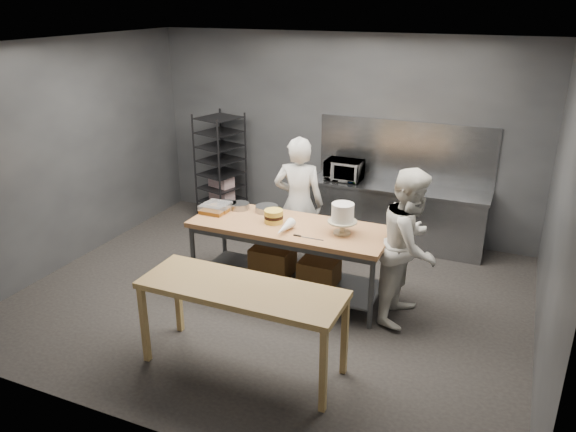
% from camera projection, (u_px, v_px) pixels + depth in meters
% --- Properties ---
extents(ground, '(6.00, 6.00, 0.00)m').
position_uv_depth(ground, '(273.00, 296.00, 6.96)').
color(ground, black).
rests_on(ground, ground).
extents(back_wall, '(6.00, 0.04, 3.00)m').
position_uv_depth(back_wall, '(341.00, 135.00, 8.55)').
color(back_wall, '#4C4F54').
rests_on(back_wall, ground).
extents(work_table, '(2.40, 0.90, 0.92)m').
position_uv_depth(work_table, '(291.00, 251.00, 6.85)').
color(work_table, '#99643D').
rests_on(work_table, ground).
extents(near_counter, '(2.00, 0.70, 0.90)m').
position_uv_depth(near_counter, '(242.00, 295.00, 5.36)').
color(near_counter, olive).
rests_on(near_counter, ground).
extents(back_counter, '(2.60, 0.60, 0.90)m').
position_uv_depth(back_counter, '(396.00, 215.00, 8.29)').
color(back_counter, slate).
rests_on(back_counter, ground).
extents(splashback_panel, '(2.60, 0.02, 0.90)m').
position_uv_depth(splashback_panel, '(405.00, 151.00, 8.21)').
color(splashback_panel, slate).
rests_on(splashback_panel, back_counter).
extents(speed_rack, '(0.75, 0.79, 1.75)m').
position_uv_depth(speed_rack, '(221.00, 168.00, 9.14)').
color(speed_rack, black).
rests_on(speed_rack, ground).
extents(chef_behind, '(0.73, 0.56, 1.82)m').
position_uv_depth(chef_behind, '(299.00, 204.00, 7.42)').
color(chef_behind, silver).
rests_on(chef_behind, ground).
extents(chef_right, '(0.76, 0.93, 1.78)m').
position_uv_depth(chef_right, '(410.00, 246.00, 6.22)').
color(chef_right, silver).
rests_on(chef_right, ground).
extents(microwave, '(0.54, 0.37, 0.30)m').
position_uv_depth(microwave, '(344.00, 170.00, 8.37)').
color(microwave, black).
rests_on(microwave, back_counter).
extents(frosted_cake_stand, '(0.34, 0.34, 0.37)m').
position_uv_depth(frosted_cake_stand, '(343.00, 215.00, 6.38)').
color(frosted_cake_stand, '#BEB598').
rests_on(frosted_cake_stand, work_table).
extents(layer_cake, '(0.23, 0.23, 0.16)m').
position_uv_depth(layer_cake, '(274.00, 216.00, 6.75)').
color(layer_cake, gold).
rests_on(layer_cake, work_table).
extents(cake_pans, '(0.80, 0.36, 0.07)m').
position_uv_depth(cake_pans, '(246.00, 207.00, 7.18)').
color(cake_pans, gray).
rests_on(cake_pans, work_table).
extents(piping_bag, '(0.13, 0.38, 0.12)m').
position_uv_depth(piping_bag, '(284.00, 228.00, 6.46)').
color(piping_bag, white).
rests_on(piping_bag, work_table).
extents(offset_spatula, '(0.36, 0.02, 0.02)m').
position_uv_depth(offset_spatula, '(304.00, 237.00, 6.36)').
color(offset_spatula, slate).
rests_on(offset_spatula, work_table).
extents(pastry_clamshells, '(0.32, 0.33, 0.11)m').
position_uv_depth(pastry_clamshells, '(216.00, 208.00, 7.09)').
color(pastry_clamshells, '#A36920').
rests_on(pastry_clamshells, work_table).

